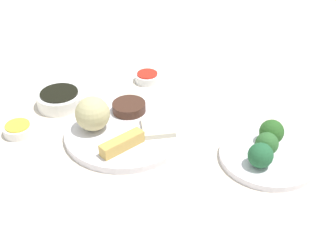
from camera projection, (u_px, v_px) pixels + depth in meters
The scene contains 16 objects.
tabletop at pixel (133, 134), 1.03m from camera, with size 2.20×2.20×0.02m, color beige.
main_plate at pixel (126, 131), 1.01m from camera, with size 0.28×0.28×0.02m, color white.
rice_scoop at pixel (93, 114), 0.99m from camera, with size 0.08×0.08×0.08m, color #C1B680.
spring_roll at pixel (122, 143), 0.94m from camera, with size 0.10×0.03×0.03m, color gold.
crab_rangoon_wonton at pixel (158, 127), 1.00m from camera, with size 0.07×0.07×0.01m, color beige.
stir_fry_heap at pixel (129, 107), 1.06m from camera, with size 0.08×0.08×0.02m, color #43271C.
broccoli_plate at pixel (268, 156), 0.94m from camera, with size 0.21×0.21×0.01m, color white.
broccoli_floret_0 at pixel (272, 132), 0.95m from camera, with size 0.05×0.05×0.05m, color #2A5A22.
broccoli_floret_1 at pixel (261, 155), 0.89m from camera, with size 0.05×0.05×0.05m, color #235C35.
broccoli_floret_2 at pixel (267, 144), 0.92m from camera, with size 0.05×0.05×0.05m, color #2F622D.
soy_sauce_bowl at pixel (60, 99), 1.11m from camera, with size 0.11×0.11×0.03m, color white.
soy_sauce_bowl_liquid at pixel (59, 93), 1.10m from camera, with size 0.09×0.09×0.00m, color black.
sauce_ramekin_sweet_and_sour at pixel (147, 78), 1.21m from camera, with size 0.07×0.07×0.02m, color white.
sauce_ramekin_sweet_and_sour_liquid at pixel (147, 74), 1.20m from camera, with size 0.06×0.06×0.00m, color red.
sauce_ramekin_hot_mustard at pixel (18, 130), 1.01m from camera, with size 0.07×0.07×0.02m, color white.
sauce_ramekin_hot_mustard_liquid at pixel (17, 125), 1.01m from camera, with size 0.06×0.06×0.00m, color yellow.
Camera 1 is at (0.29, -0.78, 0.63)m, focal length 47.28 mm.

